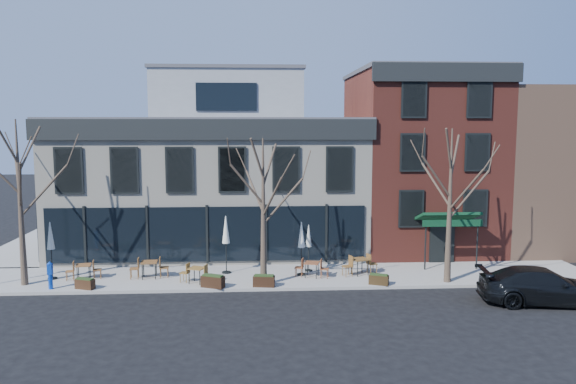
{
  "coord_description": "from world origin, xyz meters",
  "views": [
    {
      "loc": [
        2.64,
        -30.18,
        7.82
      ],
      "look_at": [
        4.52,
        2.0,
        3.93
      ],
      "focal_mm": 35.0,
      "sensor_mm": 36.0,
      "label": 1
    }
  ],
  "objects": [
    {
      "name": "cafe_set_0",
      "position": [
        -5.93,
        -2.42,
        0.62
      ],
      "size": [
        1.77,
        0.81,
        0.91
      ],
      "color": "brown",
      "rests_on": "sidewalk_front"
    },
    {
      "name": "tree_right",
      "position": [
        12.01,
        -3.9,
        4.02
      ],
      "size": [
        3.72,
        3.77,
        7.48
      ],
      "color": "#382B21",
      "rests_on": "sidewalk_front"
    },
    {
      "name": "umbrella_0",
      "position": [
        -7.52,
        -2.27,
        2.18
      ],
      "size": [
        0.46,
        0.46,
        2.88
      ],
      "color": "black",
      "rests_on": "sidewalk_front"
    },
    {
      "name": "umbrella_3",
      "position": [
        4.95,
        -2.26,
        2.09
      ],
      "size": [
        0.44,
        0.44,
        2.75
      ],
      "color": "black",
      "rests_on": "sidewalk_front"
    },
    {
      "name": "corner_building",
      "position": [
        0.07,
        5.07,
        4.72
      ],
      "size": [
        18.39,
        10.39,
        11.1
      ],
      "color": "beige",
      "rests_on": "ground"
    },
    {
      "name": "sidewalk_side",
      "position": [
        -11.25,
        6.0,
        0.07
      ],
      "size": [
        4.5,
        12.0,
        0.15
      ],
      "primitive_type": "cube",
      "color": "gray",
      "rests_on": "ground"
    },
    {
      "name": "sidewalk_front",
      "position": [
        3.25,
        -2.15,
        0.07
      ],
      "size": [
        33.5,
        4.7,
        0.15
      ],
      "primitive_type": "cube",
      "color": "gray",
      "rests_on": "ground"
    },
    {
      "name": "umbrella_2",
      "position": [
        1.1,
        -1.64,
        2.27
      ],
      "size": [
        0.48,
        0.48,
        3.0
      ],
      "color": "black",
      "rests_on": "sidewalk_front"
    },
    {
      "name": "planter_2",
      "position": [
        3.01,
        -4.2,
        0.43
      ],
      "size": [
        1.07,
        0.55,
        0.57
      ],
      "color": "black",
      "rests_on": "sidewalk_front"
    },
    {
      "name": "call_box",
      "position": [
        -6.98,
        -4.03,
        0.85
      ],
      "size": [
        0.26,
        0.26,
        1.32
      ],
      "color": "#0C37A7",
      "rests_on": "sidewalk_front"
    },
    {
      "name": "red_brick_building",
      "position": [
        13.0,
        4.98,
        5.64
      ],
      "size": [
        8.2,
        11.78,
        11.18
      ],
      "color": "maroon",
      "rests_on": "ground"
    },
    {
      "name": "planter_1",
      "position": [
        0.59,
        -4.2,
        0.45
      ],
      "size": [
        1.17,
        0.83,
        0.61
      ],
      "color": "black",
      "rests_on": "sidewalk_front"
    },
    {
      "name": "cafe_set_4",
      "position": [
        5.45,
        -2.67,
        0.63
      ],
      "size": [
        1.81,
        0.91,
        0.93
      ],
      "color": "brown",
      "rests_on": "sidewalk_front"
    },
    {
      "name": "umbrella_4",
      "position": [
        5.4,
        -1.46,
        1.89
      ],
      "size": [
        0.4,
        0.4,
        2.47
      ],
      "color": "black",
      "rests_on": "sidewalk_front"
    },
    {
      "name": "bg_building",
      "position": [
        23.0,
        6.0,
        5.0
      ],
      "size": [
        12.0,
        12.0,
        10.0
      ],
      "primitive_type": "cube",
      "color": "#8C664C",
      "rests_on": "ground"
    },
    {
      "name": "cafe_set_5",
      "position": [
        7.96,
        -2.34,
        0.68
      ],
      "size": [
        1.99,
        1.1,
        1.02
      ],
      "color": "brown",
      "rests_on": "sidewalk_front"
    },
    {
      "name": "cafe_set_2",
      "position": [
        -0.23,
        -3.42,
        0.63
      ],
      "size": [
        1.81,
        1.03,
        0.93
      ],
      "color": "brown",
      "rests_on": "sidewalk_front"
    },
    {
      "name": "tree_mid",
      "position": [
        3.01,
        -3.9,
        3.79
      ],
      "size": [
        3.5,
        3.55,
        7.04
      ],
      "color": "#382B21",
      "rests_on": "sidewalk_front"
    },
    {
      "name": "tree_corner",
      "position": [
        -8.49,
        -3.2,
        4.25
      ],
      "size": [
        3.93,
        3.98,
        7.92
      ],
      "color": "#382B21",
      "rests_on": "sidewalk_front"
    },
    {
      "name": "parked_sedan",
      "position": [
        15.17,
        -6.99,
        0.79
      ],
      "size": [
        5.68,
        2.9,
        1.58
      ],
      "primitive_type": "imported",
      "rotation": [
        0.0,
        0.0,
        1.44
      ],
      "color": "black",
      "rests_on": "ground"
    },
    {
      "name": "planter_0",
      "position": [
        -5.38,
        -4.08,
        0.4
      ],
      "size": [
        0.97,
        0.66,
        0.51
      ],
      "color": "#321D10",
      "rests_on": "sidewalk_front"
    },
    {
      "name": "cafe_set_1",
      "position": [
        -2.71,
        -2.36,
        0.68
      ],
      "size": [
        1.98,
        0.85,
        1.03
      ],
      "color": "brown",
      "rests_on": "sidewalk_front"
    },
    {
      "name": "planter_3",
      "position": [
        8.54,
        -4.2,
        0.41
      ],
      "size": [
        1.0,
        0.7,
        0.52
      ],
      "color": "#2F210F",
      "rests_on": "sidewalk_front"
    },
    {
      "name": "ground",
      "position": [
        0.0,
        0.0,
        0.0
      ],
      "size": [
        120.0,
        120.0,
        0.0
      ],
      "primitive_type": "plane",
      "color": "black",
      "rests_on": "ground"
    }
  ]
}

